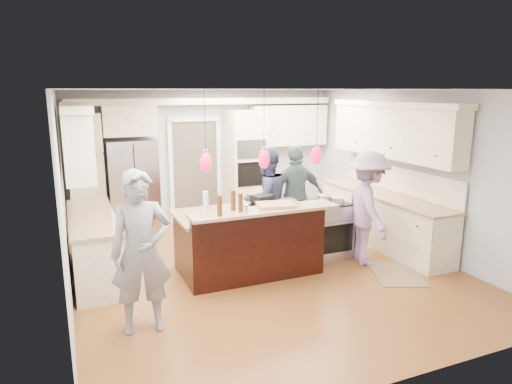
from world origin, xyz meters
The scene contains 23 objects.
ground_plane centered at (0.00, 0.00, 0.00)m, with size 6.00×6.00×0.00m, color brown.
room_shell centered at (0.00, 0.00, 1.82)m, with size 5.54×6.04×2.72m.
refrigerator centered at (-1.55, 2.64, 0.90)m, with size 0.90×0.70×1.80m, color #B7B7BC.
oven_column centered at (0.75, 2.67, 1.15)m, with size 0.72×0.69×2.30m.
back_upper_cabinets centered at (-0.75, 2.76, 1.67)m, with size 5.30×0.61×2.54m.
right_counter_run centered at (2.44, 0.30, 1.06)m, with size 0.64×3.10×2.51m.
left_cabinets centered at (-2.44, 0.80, 1.06)m, with size 0.64×2.30×2.51m.
kitchen_island centered at (-0.25, 0.07, 0.49)m, with size 2.10×1.46×1.12m.
island_range centered at (1.16, 0.15, 0.46)m, with size 0.82×0.71×0.92m.
pendant_lights centered at (-0.25, -0.51, 1.80)m, with size 1.75×0.15×1.03m.
person_bar_end centered at (-1.99, -1.08, 0.93)m, with size 0.68×0.45×1.86m, color slate.
person_far_left centered at (0.40, 0.85, 0.88)m, with size 0.85×0.67×1.76m, color navy.
person_far_right centered at (0.96, 0.85, 0.89)m, with size 1.04×0.43×1.78m, color #455B60.
person_range_side centered at (1.60, -0.35, 0.90)m, with size 1.16×0.66×1.79m, color #9177A0.
floor_rug centered at (1.75, -0.91, 0.01)m, with size 0.67×0.98×0.01m, color olive.
water_bottle centered at (-1.06, -0.50, 1.27)m, with size 0.07×0.07×0.31m, color silver.
beer_bottle_a centered at (-0.66, -0.44, 1.26)m, with size 0.07×0.07×0.28m, color #44230C.
beer_bottle_b centered at (-0.92, -0.64, 1.25)m, with size 0.07×0.07×0.27m, color #44230C.
beer_bottle_c centered at (-0.60, -0.55, 1.25)m, with size 0.06×0.06×0.26m, color #44230C.
drink_can centered at (-0.56, -0.63, 1.18)m, with size 0.06×0.06×0.11m, color #B7B7BC.
cutting_board centered at (-0.05, -0.47, 1.14)m, with size 0.51×0.36×0.04m, color tan.
pot_large centered at (1.10, 0.13, 0.98)m, with size 0.22×0.22×0.13m, color #B7B7BC.
pot_small centered at (1.26, 0.00, 0.98)m, with size 0.22×0.22×0.11m, color #B7B7BC.
Camera 1 is at (-2.68, -5.99, 2.69)m, focal length 32.00 mm.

